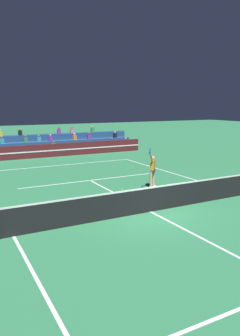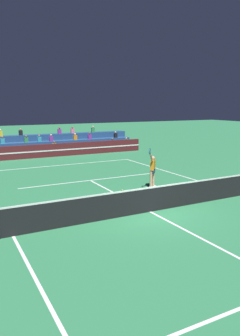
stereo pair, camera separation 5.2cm
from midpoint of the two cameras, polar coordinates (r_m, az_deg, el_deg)
The scene contains 7 objects.
ground_plane at distance 13.75m, azimuth 5.39°, elevation -7.60°, with size 120.00×120.00×0.00m, color #2D7A4C.
court_lines at distance 13.74m, azimuth 5.39°, elevation -7.58°, with size 11.10×23.90×0.01m.
tennis_net at distance 13.58m, azimuth 5.43°, elevation -5.42°, with size 12.00×0.10×1.10m.
sponsor_banner_wall at distance 28.08m, azimuth -12.78°, elevation 2.94°, with size 18.00×0.26×1.10m.
bleacher_stand at distance 30.50m, azimuth -14.07°, elevation 3.71°, with size 18.11×2.85×2.28m.
tennis_player at distance 17.35m, azimuth 5.77°, elevation -0.31°, with size 1.01×0.97×2.30m.
tennis_ball at distance 16.89m, azimuth 0.49°, elevation -3.87°, with size 0.07×0.07×0.07m, color #C6DB33.
Camera 2 is at (-7.17, -10.87, 4.39)m, focal length 35.00 mm.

